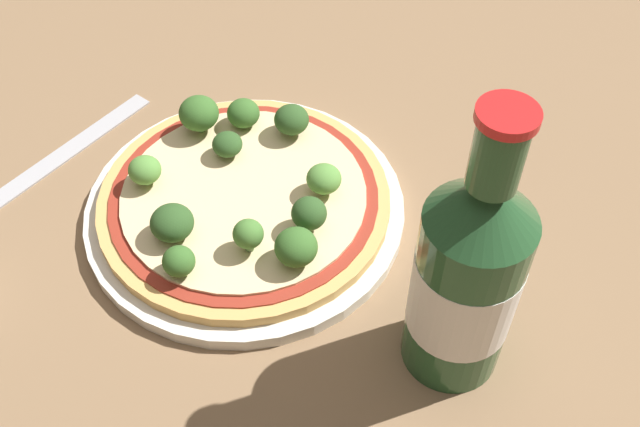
% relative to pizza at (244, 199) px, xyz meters
% --- Properties ---
extents(ground_plane, '(3.00, 3.00, 0.00)m').
position_rel_pizza_xyz_m(ground_plane, '(0.01, -0.01, -0.02)').
color(ground_plane, '#846647').
extents(plate, '(0.26, 0.26, 0.01)m').
position_rel_pizza_xyz_m(plate, '(0.00, 0.00, -0.01)').
color(plate, silver).
rests_on(plate, ground_plane).
extents(pizza, '(0.24, 0.24, 0.01)m').
position_rel_pizza_xyz_m(pizza, '(0.00, 0.00, 0.00)').
color(pizza, tan).
rests_on(pizza, plate).
extents(broccoli_floret_0, '(0.02, 0.02, 0.02)m').
position_rel_pizza_xyz_m(broccoli_floret_0, '(-0.01, -0.09, 0.02)').
color(broccoli_floret_0, '#6B8E51').
rests_on(broccoli_floret_0, pizza).
extents(broccoli_floret_1, '(0.03, 0.03, 0.02)m').
position_rel_pizza_xyz_m(broccoli_floret_1, '(-0.03, 0.04, 0.02)').
color(broccoli_floret_1, '#6B8E51').
rests_on(broccoli_floret_1, pizza).
extents(broccoli_floret_2, '(0.03, 0.03, 0.03)m').
position_rel_pizza_xyz_m(broccoli_floret_2, '(0.06, -0.05, 0.02)').
color(broccoli_floret_2, '#6B8E51').
rests_on(broccoli_floret_2, pizza).
extents(broccoli_floret_3, '(0.03, 0.03, 0.03)m').
position_rel_pizza_xyz_m(broccoli_floret_3, '(-0.06, 0.06, 0.03)').
color(broccoli_floret_3, '#6B8E51').
rests_on(broccoli_floret_3, pizza).
extents(broccoli_floret_4, '(0.02, 0.02, 0.03)m').
position_rel_pizza_xyz_m(broccoli_floret_4, '(0.03, -0.05, 0.02)').
color(broccoli_floret_4, '#6B8E51').
rests_on(broccoli_floret_4, pizza).
extents(broccoli_floret_5, '(0.03, 0.03, 0.03)m').
position_rel_pizza_xyz_m(broccoli_floret_5, '(0.06, -0.02, 0.02)').
color(broccoli_floret_5, '#6B8E51').
rests_on(broccoli_floret_5, pizza).
extents(broccoli_floret_6, '(0.03, 0.03, 0.03)m').
position_rel_pizza_xyz_m(broccoli_floret_6, '(0.02, 0.08, 0.02)').
color(broccoli_floret_6, '#6B8E51').
rests_on(broccoli_floret_6, pizza).
extents(broccoli_floret_7, '(0.03, 0.03, 0.03)m').
position_rel_pizza_xyz_m(broccoli_floret_7, '(-0.03, -0.06, 0.02)').
color(broccoli_floret_7, '#6B8E51').
rests_on(broccoli_floret_7, pizza).
extents(broccoli_floret_8, '(0.03, 0.03, 0.03)m').
position_rel_pizza_xyz_m(broccoli_floret_8, '(0.06, 0.02, 0.02)').
color(broccoli_floret_8, '#6B8E51').
rests_on(broccoli_floret_8, pizza).
extents(broccoli_floret_9, '(0.03, 0.03, 0.03)m').
position_rel_pizza_xyz_m(broccoli_floret_9, '(-0.03, 0.08, 0.02)').
color(broccoli_floret_9, '#6B8E51').
rests_on(broccoli_floret_9, pizza).
extents(broccoli_floret_10, '(0.03, 0.03, 0.03)m').
position_rel_pizza_xyz_m(broccoli_floret_10, '(-0.08, -0.02, 0.02)').
color(broccoli_floret_10, '#6B8E51').
rests_on(broccoli_floret_10, pizza).
extents(beer_bottle, '(0.07, 0.07, 0.23)m').
position_rel_pizza_xyz_m(beer_bottle, '(0.19, -0.07, 0.07)').
color(beer_bottle, '#234C28').
rests_on(beer_bottle, ground_plane).
extents(fork, '(0.08, 0.18, 0.00)m').
position_rel_pizza_xyz_m(fork, '(-0.18, 0.02, -0.02)').
color(fork, '#B2B2B7').
rests_on(fork, ground_plane).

